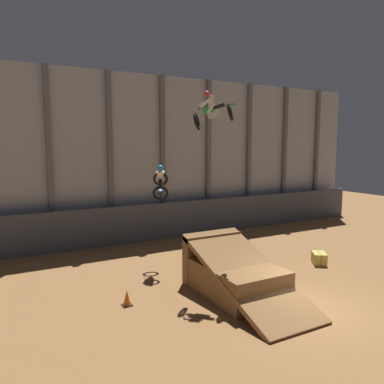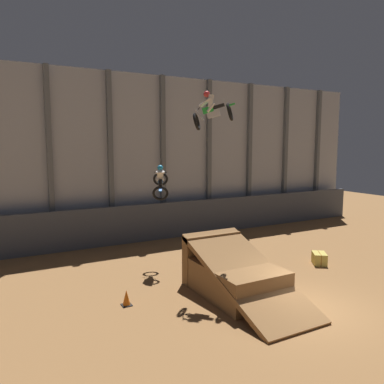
{
  "view_description": "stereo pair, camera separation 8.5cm",
  "coord_description": "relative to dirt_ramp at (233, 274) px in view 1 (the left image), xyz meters",
  "views": [
    {
      "loc": [
        -9.74,
        -9.11,
        5.76
      ],
      "look_at": [
        -1.27,
        6.36,
        3.56
      ],
      "focal_mm": 35.0,
      "sensor_mm": 36.0,
      "label": 1
    },
    {
      "loc": [
        -9.66,
        -9.15,
        5.76
      ],
      "look_at": [
        -1.27,
        6.36,
        3.56
      ],
      "focal_mm": 35.0,
      "sensor_mm": 36.0,
      "label": 2
    }
  ],
  "objects": [
    {
      "name": "dirt_ramp",
      "position": [
        0.0,
        0.0,
        0.0
      ],
      "size": [
        2.62,
        5.6,
        2.22
      ],
      "color": "brown",
      "rests_on": "ground_plane"
    },
    {
      "name": "hay_bale_trackside",
      "position": [
        5.76,
        0.94,
        -0.46
      ],
      "size": [
        1.01,
        1.08,
        0.57
      ],
      "rotation": [
        0.0,
        0.0,
        0.95
      ],
      "color": "#CCB751",
      "rests_on": "ground_plane"
    },
    {
      "name": "rider_bike_right_air",
      "position": [
        -0.12,
        1.45,
        6.4
      ],
      "size": [
        1.73,
        1.63,
        1.61
      ],
      "rotation": [
        -0.26,
        0.0,
        0.86
      ],
      "color": "black"
    },
    {
      "name": "arena_back_wall",
      "position": [
        1.52,
        10.21,
        4.3
      ],
      "size": [
        32.0,
        0.4,
        10.08
      ],
      "color": "#A3A8B2",
      "rests_on": "ground_plane"
    },
    {
      "name": "rider_bike_left_air",
      "position": [
        -1.14,
        4.38,
        3.33
      ],
      "size": [
        1.35,
        1.87,
        1.67
      ],
      "rotation": [
        0.4,
        0.0,
        -0.42
      ],
      "color": "black"
    },
    {
      "name": "ground_plane",
      "position": [
        1.52,
        -2.53,
        -0.74
      ],
      "size": [
        60.0,
        60.0,
        0.0
      ],
      "primitive_type": "plane",
      "color": "olive"
    },
    {
      "name": "traffic_cone_arena_edge",
      "position": [
        -4.07,
        0.84,
        -0.46
      ],
      "size": [
        0.36,
        0.36,
        0.58
      ],
      "color": "black",
      "rests_on": "ground_plane"
    },
    {
      "name": "traffic_cone_near_ramp",
      "position": [
        0.21,
        3.37,
        -0.46
      ],
      "size": [
        0.36,
        0.36,
        0.58
      ],
      "color": "black",
      "rests_on": "ground_plane"
    },
    {
      "name": "lower_barrier",
      "position": [
        1.52,
        9.18,
        0.39
      ],
      "size": [
        31.36,
        0.2,
        2.25
      ],
      "color": "#474C56",
      "rests_on": "ground_plane"
    }
  ]
}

